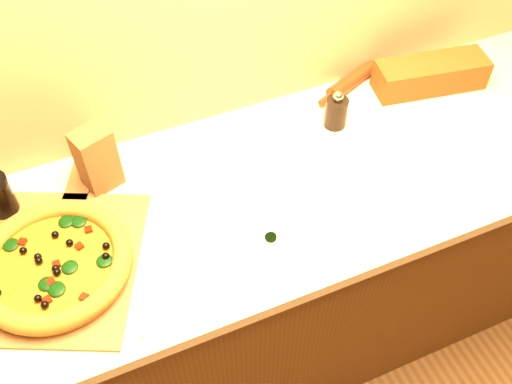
% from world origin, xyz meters
% --- Properties ---
extents(cabinet, '(2.80, 0.65, 0.86)m').
position_xyz_m(cabinet, '(0.00, 1.43, 0.43)').
color(cabinet, '#4E3010').
rests_on(cabinet, ground).
extents(countertop, '(2.84, 0.68, 0.04)m').
position_xyz_m(countertop, '(0.00, 1.43, 0.88)').
color(countertop, beige).
rests_on(countertop, cabinet).
extents(pizza_peel, '(0.55, 0.64, 0.01)m').
position_xyz_m(pizza_peel, '(-0.55, 1.42, 0.90)').
color(pizza_peel, brown).
rests_on(pizza_peel, countertop).
extents(pizza, '(0.37, 0.37, 0.05)m').
position_xyz_m(pizza, '(-0.56, 1.38, 0.93)').
color(pizza, gold).
rests_on(pizza, pizza_peel).
extents(bottle_cap, '(0.04, 0.04, 0.01)m').
position_xyz_m(bottle_cap, '(-0.04, 1.27, 0.90)').
color(bottle_cap, black).
rests_on(bottle_cap, countertop).
extents(pepper_grinder, '(0.07, 0.07, 0.13)m').
position_xyz_m(pepper_grinder, '(0.31, 1.57, 0.95)').
color(pepper_grinder, black).
rests_on(pepper_grinder, countertop).
extents(rolling_pin, '(0.32, 0.15, 0.05)m').
position_xyz_m(rolling_pin, '(0.46, 1.72, 0.92)').
color(rolling_pin, '#54230E').
rests_on(rolling_pin, countertop).
extents(bread_bag, '(0.36, 0.17, 0.10)m').
position_xyz_m(bread_bag, '(0.67, 1.61, 0.95)').
color(bread_bag, '#683013').
rests_on(bread_bag, countertop).
extents(paper_bag, '(0.11, 0.10, 0.19)m').
position_xyz_m(paper_bag, '(-0.38, 1.62, 0.99)').
color(paper_bag, brown).
rests_on(paper_bag, countertop).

